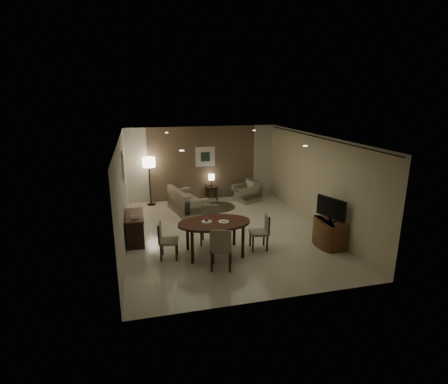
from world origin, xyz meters
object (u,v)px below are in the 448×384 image
object	(u,v)px
armchair	(247,191)
console_desk	(135,228)
tv_cabinet	(330,233)
chair_near	(221,247)
floor_lamp	(150,182)
dining_table	(214,238)
sofa	(187,201)
side_table	(212,193)
chair_far	(209,226)
chair_right	(259,232)
chair_left	(169,241)

from	to	relation	value
armchair	console_desk	bearing A→B (deg)	-75.88
tv_cabinet	chair_near	world-z (taller)	chair_near
floor_lamp	tv_cabinet	bearing A→B (deg)	-47.02
console_desk	dining_table	distance (m)	2.27
tv_cabinet	sofa	bearing A→B (deg)	131.84
dining_table	side_table	bearing A→B (deg)	78.91
console_desk	floor_lamp	size ratio (longest dim) A/B	0.70
console_desk	chair_far	size ratio (longest dim) A/B	1.21
chair_right	dining_table	bearing A→B (deg)	-82.48
chair_left	side_table	bearing A→B (deg)	-14.07
chair_near	sofa	distance (m)	4.07
sofa	floor_lamp	world-z (taller)	floor_lamp
floor_lamp	chair_right	bearing A→B (deg)	-60.47
sofa	dining_table	bearing A→B (deg)	169.97
sofa	floor_lamp	xyz separation A→B (m)	(-1.15, 1.10, 0.46)
chair_left	side_table	distance (m)	4.89
sofa	side_table	size ratio (longest dim) A/B	3.24
floor_lamp	armchair	bearing A→B (deg)	-5.84
chair_far	chair_left	bearing A→B (deg)	-134.39
dining_table	chair_near	distance (m)	0.76
chair_near	chair_left	bearing A→B (deg)	-18.51
dining_table	console_desk	bearing A→B (deg)	146.50
chair_right	armchair	xyz separation A→B (m)	(0.96, 4.05, -0.08)
chair_left	chair_right	world-z (taller)	chair_right
floor_lamp	dining_table	bearing A→B (deg)	-73.05
chair_far	armchair	distance (m)	4.02
floor_lamp	chair_left	bearing A→B (deg)	-86.92
tv_cabinet	chair_near	bearing A→B (deg)	-170.52
chair_far	floor_lamp	size ratio (longest dim) A/B	0.58
chair_near	side_table	bearing A→B (deg)	-82.51
side_table	floor_lamp	bearing A→B (deg)	-177.88
sofa	floor_lamp	bearing A→B (deg)	33.07
tv_cabinet	floor_lamp	size ratio (longest dim) A/B	0.53
dining_table	chair_right	xyz separation A→B (m)	(1.15, 0.01, 0.04)
sofa	armchair	bearing A→B (deg)	-85.44
sofa	chair_far	bearing A→B (deg)	170.83
chair_near	sofa	bearing A→B (deg)	-70.31
console_desk	sofa	bearing A→B (deg)	50.61
dining_table	chair_right	bearing A→B (deg)	0.46
console_desk	chair_right	world-z (taller)	chair_right
chair_far	side_table	distance (m)	3.97
console_desk	sofa	world-z (taller)	sofa
console_desk	tv_cabinet	size ratio (longest dim) A/B	1.33
chair_far	sofa	distance (m)	2.69
chair_right	sofa	xyz separation A→B (m)	(-1.34, 3.31, -0.06)
chair_right	side_table	xyz separation A→B (m)	(-0.27, 4.49, -0.19)
dining_table	tv_cabinet	bearing A→B (deg)	-4.76
side_table	dining_table	bearing A→B (deg)	-101.09
chair_right	floor_lamp	bearing A→B (deg)	-143.41
armchair	side_table	distance (m)	1.31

